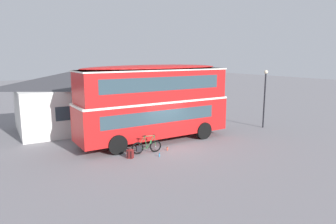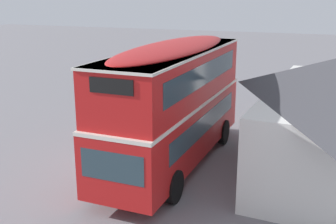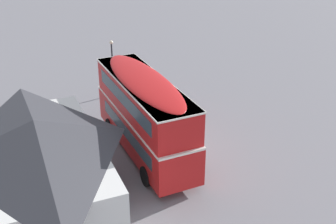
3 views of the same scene
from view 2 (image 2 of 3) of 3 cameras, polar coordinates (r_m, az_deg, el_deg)
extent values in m
plane|color=slate|center=(17.28, -3.32, -6.41)|extent=(120.00, 120.00, 0.00)
cylinder|color=black|center=(13.67, 0.83, -10.14)|extent=(1.11, 0.31, 1.10)
cylinder|color=black|center=(14.63, -7.95, -8.47)|extent=(1.11, 0.31, 1.10)
cylinder|color=black|center=(18.95, 7.56, -2.71)|extent=(1.11, 0.31, 1.10)
cylinder|color=black|center=(19.65, 0.85, -1.89)|extent=(1.11, 0.31, 1.10)
cube|color=red|center=(16.30, 0.86, -2.09)|extent=(9.69, 2.73, 2.10)
cube|color=white|center=(16.00, 0.87, 1.59)|extent=(9.71, 2.75, 0.12)
cube|color=red|center=(15.78, 0.89, 5.04)|extent=(9.40, 2.67, 1.90)
ellipsoid|color=red|center=(15.62, 0.90, 8.75)|extent=(9.21, 2.62, 0.36)
cube|color=#2D424C|center=(12.16, -7.62, -7.40)|extent=(0.11, 2.05, 0.90)
cube|color=black|center=(11.55, -7.74, 3.52)|extent=(0.09, 1.38, 0.44)
cube|color=#2D424C|center=(16.86, -2.80, -0.43)|extent=(7.52, 0.22, 0.76)
cube|color=#2D424C|center=(16.24, -3.12, 5.86)|extent=(7.90, 0.23, 0.80)
cube|color=#2D424C|center=(15.99, 5.26, -1.39)|extent=(7.52, 0.22, 0.76)
cube|color=#2D424C|center=(15.35, 5.12, 5.24)|extent=(7.90, 0.23, 0.80)
cube|color=white|center=(15.64, 0.90, 8.31)|extent=(9.50, 2.76, 0.08)
torus|color=black|center=(18.32, -3.60, -3.96)|extent=(0.68, 0.21, 0.68)
torus|color=black|center=(19.12, -1.77, -3.07)|extent=(0.68, 0.21, 0.68)
cylinder|color=#B2B2B7|center=(18.32, -3.60, -3.96)|extent=(0.07, 0.11, 0.05)
cylinder|color=#B2B2B7|center=(19.12, -1.77, -3.07)|extent=(0.07, 0.11, 0.05)
cylinder|color=#2D6B38|center=(18.44, -3.10, -2.89)|extent=(0.47, 0.13, 0.70)
cylinder|color=#2D6B38|center=(18.39, -2.99, -1.82)|extent=(0.57, 0.15, 0.04)
cylinder|color=#2D6B38|center=(18.66, -2.59, -2.64)|extent=(0.18, 0.07, 0.69)
cylinder|color=#2D6B38|center=(18.92, -2.23, -3.38)|extent=(0.54, 0.13, 0.09)
cylinder|color=#2D6B38|center=(18.86, -2.12, -2.34)|extent=(0.42, 0.11, 0.64)
cylinder|color=#2D6B38|center=(18.24, -3.56, -3.01)|extent=(0.10, 0.05, 0.62)
cylinder|color=black|center=(18.15, -3.52, -1.91)|extent=(0.12, 0.46, 0.03)
ellipsoid|color=black|center=(18.62, -2.44, -1.48)|extent=(0.27, 0.15, 0.06)
cube|color=black|center=(19.18, -2.20, -2.95)|extent=(0.30, 0.19, 0.32)
cylinder|color=green|center=(18.44, -3.10, -2.89)|extent=(0.07, 0.07, 0.18)
cube|color=maroon|center=(19.84, -2.03, -2.72)|extent=(0.40, 0.41, 0.45)
ellipsoid|color=maroon|center=(19.77, -2.04, -2.10)|extent=(0.38, 0.38, 0.10)
cube|color=#471111|center=(19.73, -1.89, -3.02)|extent=(0.18, 0.19, 0.16)
cylinder|color=black|center=(19.99, -1.93, -2.57)|extent=(0.05, 0.05, 0.36)
cylinder|color=black|center=(19.93, -2.40, -2.63)|extent=(0.05, 0.05, 0.36)
cylinder|color=#D84C33|center=(17.84, -4.88, -5.37)|extent=(0.08, 0.08, 0.20)
cylinder|color=black|center=(17.80, -4.89, -5.04)|extent=(0.05, 0.05, 0.03)
cylinder|color=#338CBF|center=(18.94, -5.50, -4.11)|extent=(0.07, 0.07, 0.19)
cylinder|color=black|center=(18.91, -5.51, -3.81)|extent=(0.04, 0.04, 0.03)
cube|color=#3D2319|center=(17.54, 13.76, -2.86)|extent=(1.10, 0.10, 2.10)
cube|color=#2D424C|center=(19.76, 15.32, 1.09)|extent=(1.10, 0.10, 0.90)
cube|color=#2D424C|center=(14.97, 12.01, -3.39)|extent=(1.10, 0.10, 0.90)
camera|label=1|loc=(32.31, -20.98, 12.69)|focal=32.79mm
camera|label=3|loc=(35.36, 28.69, 25.33)|focal=45.92mm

